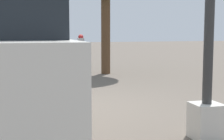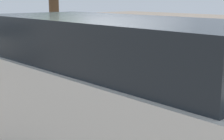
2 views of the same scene
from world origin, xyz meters
The scene contains 3 objects.
ground_plane centered at (0.00, 0.00, 0.00)m, with size 80.00×80.00×0.00m, color #60564C.
parking_meter_near centered at (0.09, 0.35, 1.16)m, with size 0.20×0.11×1.57m.
lamp_post centered at (2.65, 1.80, 2.10)m, with size 0.44×0.44×6.65m.
Camera 1 is at (7.18, -0.96, 1.65)m, focal length 55.00 mm.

